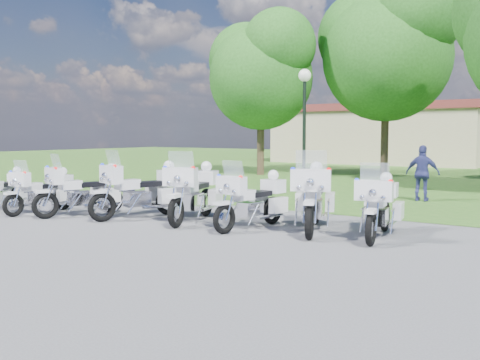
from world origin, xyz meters
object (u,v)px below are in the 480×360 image
Objects in this scene: bystander_c at (423,173)px; motorcycle_6 at (314,196)px; motorcycle_0 at (2,188)px; motorcycle_4 at (194,191)px; motorcycle_3 at (142,189)px; motorcycle_7 at (380,205)px; motorcycle_2 at (84,189)px; lamp_post at (304,100)px; motorcycle_5 at (253,199)px; motorcycle_1 at (43,190)px.

motorcycle_6 is at bearing 81.54° from bystander_c.
motorcycle_0 is 5.77m from motorcycle_4.
motorcycle_7 is at bearing -154.56° from motorcycle_3.
bystander_c reaches higher than motorcycle_0.
motorcycle_2 is 0.53× the size of lamp_post.
motorcycle_6 reaches higher than motorcycle_7.
lamp_post is at bearing -64.23° from motorcycle_5.
motorcycle_1 is 5.99m from motorcycle_5.
motorcycle_3 is 8.69m from bystander_c.
bystander_c reaches higher than motorcycle_2.
motorcycle_7 is at bearing 170.49° from motorcycle_4.
motorcycle_6 is (7.10, 1.66, 0.14)m from motorcycle_1.
motorcycle_4 is (2.88, 0.90, 0.04)m from motorcycle_2.
motorcycle_5 is (5.87, 1.16, 0.04)m from motorcycle_1.
motorcycle_4 reaches higher than motorcycle_5.
lamp_post reaches higher than motorcycle_2.
motorcycle_0 is 0.81× the size of motorcycle_6.
bystander_c is (6.42, 7.70, 0.19)m from motorcycle_2.
motorcycle_6 is 6.38m from bystander_c.
lamp_post is at bearing -79.11° from motorcycle_3.
motorcycle_3 is (1.49, 0.54, 0.04)m from motorcycle_2.
motorcycle_5 is 2.74m from motorcycle_7.
motorcycle_6 is (4.32, 0.81, 0.03)m from motorcycle_3.
motorcycle_6 reaches higher than motorcycle_1.
motorcycle_0 is at bearing -9.23° from motorcycle_6.
motorcycle_4 is at bearing 59.50° from bystander_c.
motorcycle_7 is at bearing 171.34° from motorcycle_0.
motorcycle_1 is at bearing 0.19° from motorcycle_4.
bystander_c reaches higher than motorcycle_4.
motorcycle_1 is 0.85× the size of motorcycle_6.
motorcycle_4 is (5.57, 1.48, 0.12)m from motorcycle_0.
bystander_c is (7.70, 8.01, 0.27)m from motorcycle_1.
bystander_c is (9.11, 8.28, 0.28)m from motorcycle_0.
motorcycle_2 is at bearing 172.42° from motorcycle_0.
motorcycle_3 is 0.99× the size of motorcycle_6.
motorcycle_7 is (1.46, 0.04, -0.09)m from motorcycle_6.
motorcycle_2 is (1.28, 0.31, 0.07)m from motorcycle_1.
motorcycle_3 is 1.07× the size of motorcycle_7.
motorcycle_6 is (8.51, 1.94, 0.15)m from motorcycle_0.
motorcycle_4 is (4.16, 1.20, 0.12)m from motorcycle_1.
bystander_c is (-0.86, 6.31, 0.22)m from motorcycle_7.
motorcycle_7 reaches higher than motorcycle_0.
lamp_post reaches higher than motorcycle_0.
motorcycle_2 is at bearing -8.98° from motorcycle_6.
motorcycle_4 is at bearing -148.57° from motorcycle_3.
motorcycle_7 is (2.69, 0.54, 0.01)m from motorcycle_5.
motorcycle_0 is 1.16× the size of bystander_c.
motorcycle_4 is 1.09× the size of motorcycle_5.
bystander_c is at bearing -97.59° from motorcycle_5.
motorcycle_6 is (1.23, 0.50, 0.10)m from motorcycle_5.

